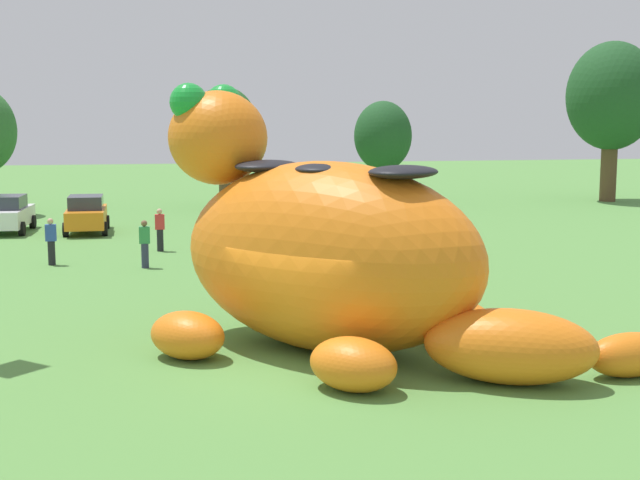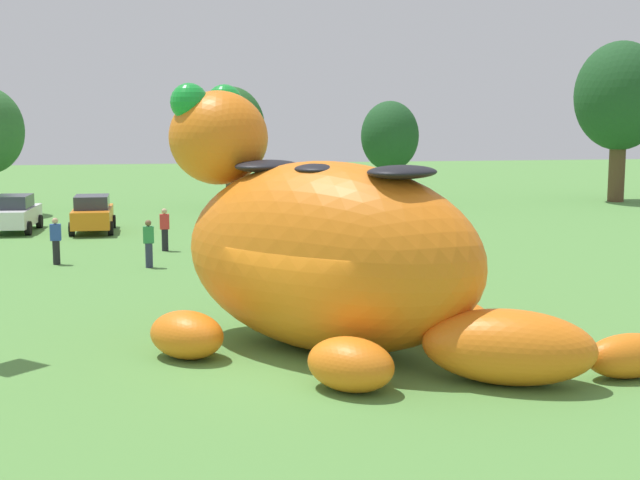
{
  "view_description": "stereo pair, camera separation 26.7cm",
  "coord_description": "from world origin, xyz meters",
  "px_view_note": "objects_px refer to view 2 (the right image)",
  "views": [
    {
      "loc": [
        -2.64,
        -18.14,
        5.44
      ],
      "look_at": [
        1.25,
        2.37,
        2.43
      ],
      "focal_mm": 49.37,
      "sensor_mm": 36.0,
      "label": 1
    },
    {
      "loc": [
        -2.37,
        -18.19,
        5.44
      ],
      "look_at": [
        1.25,
        2.37,
        2.43
      ],
      "focal_mm": 49.37,
      "sensor_mm": 36.0,
      "label": 2
    }
  ],
  "objects_px": {
    "car_white": "(14,214)",
    "spectator_wandering": "(165,230)",
    "car_orange": "(93,214)",
    "giant_inflatable_creature": "(329,254)",
    "spectator_by_cars": "(149,244)",
    "spectator_near_inflatable": "(56,241)",
    "spectator_mid_field": "(349,226)"
  },
  "relations": [
    {
      "from": "car_orange",
      "to": "spectator_wandering",
      "type": "distance_m",
      "value": 7.07
    },
    {
      "from": "car_white",
      "to": "spectator_near_inflatable",
      "type": "relative_size",
      "value": 2.45
    },
    {
      "from": "car_white",
      "to": "spectator_mid_field",
      "type": "distance_m",
      "value": 15.99
    },
    {
      "from": "car_orange",
      "to": "spectator_by_cars",
      "type": "distance_m",
      "value": 10.42
    },
    {
      "from": "car_white",
      "to": "spectator_by_cars",
      "type": "distance_m",
      "value": 12.5
    },
    {
      "from": "spectator_near_inflatable",
      "to": "spectator_wandering",
      "type": "height_order",
      "value": "same"
    },
    {
      "from": "car_white",
      "to": "spectator_mid_field",
      "type": "relative_size",
      "value": 2.45
    },
    {
      "from": "giant_inflatable_creature",
      "to": "car_white",
      "type": "distance_m",
      "value": 25.11
    },
    {
      "from": "spectator_by_cars",
      "to": "spectator_wandering",
      "type": "bearing_deg",
      "value": 81.56
    },
    {
      "from": "giant_inflatable_creature",
      "to": "spectator_wandering",
      "type": "bearing_deg",
      "value": 103.32
    },
    {
      "from": "car_orange",
      "to": "spectator_by_cars",
      "type": "bearing_deg",
      "value": -74.9
    },
    {
      "from": "giant_inflatable_creature",
      "to": "car_white",
      "type": "height_order",
      "value": "giant_inflatable_creature"
    },
    {
      "from": "car_white",
      "to": "spectator_wandering",
      "type": "distance_m",
      "value": 9.8
    },
    {
      "from": "spectator_mid_field",
      "to": "car_orange",
      "type": "bearing_deg",
      "value": 149.46
    },
    {
      "from": "giant_inflatable_creature",
      "to": "spectator_by_cars",
      "type": "xyz_separation_m",
      "value": [
        -4.29,
        11.93,
        -1.41
      ]
    },
    {
      "from": "spectator_wandering",
      "to": "spectator_by_cars",
      "type": "bearing_deg",
      "value": -98.44
    },
    {
      "from": "spectator_by_cars",
      "to": "spectator_wandering",
      "type": "height_order",
      "value": "same"
    },
    {
      "from": "car_orange",
      "to": "spectator_mid_field",
      "type": "height_order",
      "value": "car_orange"
    },
    {
      "from": "giant_inflatable_creature",
      "to": "car_orange",
      "type": "distance_m",
      "value": 23.12
    },
    {
      "from": "car_white",
      "to": "spectator_wandering",
      "type": "bearing_deg",
      "value": -45.65
    },
    {
      "from": "spectator_near_inflatable",
      "to": "spectator_by_cars",
      "type": "distance_m",
      "value": 3.56
    },
    {
      "from": "car_orange",
      "to": "spectator_near_inflatable",
      "type": "distance_m",
      "value": 8.84
    },
    {
      "from": "giant_inflatable_creature",
      "to": "spectator_mid_field",
      "type": "height_order",
      "value": "giant_inflatable_creature"
    },
    {
      "from": "giant_inflatable_creature",
      "to": "spectator_mid_field",
      "type": "relative_size",
      "value": 6.54
    },
    {
      "from": "giant_inflatable_creature",
      "to": "car_orange",
      "type": "bearing_deg",
      "value": 107.66
    },
    {
      "from": "spectator_near_inflatable",
      "to": "spectator_wandering",
      "type": "bearing_deg",
      "value": 33.23
    },
    {
      "from": "giant_inflatable_creature",
      "to": "spectator_by_cars",
      "type": "relative_size",
      "value": 6.54
    },
    {
      "from": "car_white",
      "to": "car_orange",
      "type": "bearing_deg",
      "value": -11.76
    },
    {
      "from": "spectator_near_inflatable",
      "to": "spectator_wandering",
      "type": "relative_size",
      "value": 1.0
    },
    {
      "from": "car_orange",
      "to": "spectator_mid_field",
      "type": "xyz_separation_m",
      "value": [
        10.76,
        -6.35,
        -0.01
      ]
    },
    {
      "from": "car_orange",
      "to": "spectator_near_inflatable",
      "type": "bearing_deg",
      "value": -94.0
    },
    {
      "from": "spectator_near_inflatable",
      "to": "spectator_by_cars",
      "type": "xyz_separation_m",
      "value": [
        3.33,
        -1.25,
        0.0
      ]
    }
  ]
}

